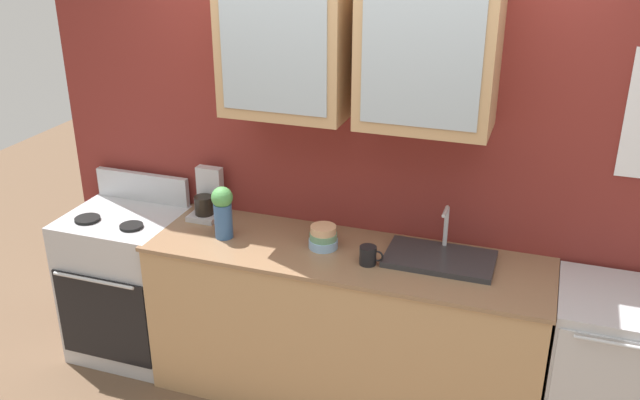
% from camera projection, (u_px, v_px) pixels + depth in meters
% --- Properties ---
extents(ground_plane, '(10.00, 10.00, 0.00)m').
position_uv_depth(ground_plane, '(342.00, 394.00, 4.08)').
color(ground_plane, brown).
extents(back_wall_unit, '(3.78, 0.47, 2.87)m').
position_uv_depth(back_wall_unit, '(364.00, 118.00, 3.70)').
color(back_wall_unit, maroon).
rests_on(back_wall_unit, ground_plane).
extents(counter, '(2.17, 0.63, 0.93)m').
position_uv_depth(counter, '(344.00, 327.00, 3.89)').
color(counter, tan).
rests_on(counter, ground_plane).
extents(stove_range, '(0.66, 0.61, 1.11)m').
position_uv_depth(stove_range, '(128.00, 284.00, 4.31)').
color(stove_range, silver).
rests_on(stove_range, ground_plane).
extents(sink_faucet, '(0.56, 0.33, 0.26)m').
position_uv_depth(sink_faucet, '(440.00, 258.00, 3.61)').
color(sink_faucet, '#2D2D30').
rests_on(sink_faucet, counter).
extents(bowl_stack, '(0.16, 0.16, 0.13)m').
position_uv_depth(bowl_stack, '(323.00, 237.00, 3.74)').
color(bowl_stack, '#8CB7E0').
rests_on(bowl_stack, counter).
extents(vase, '(0.12, 0.12, 0.30)m').
position_uv_depth(vase, '(223.00, 210.00, 3.81)').
color(vase, '#33598C').
rests_on(vase, counter).
extents(cup_near_sink, '(0.13, 0.09, 0.10)m').
position_uv_depth(cup_near_sink, '(368.00, 255.00, 3.57)').
color(cup_near_sink, black).
rests_on(cup_near_sink, counter).
extents(dishwasher, '(0.62, 0.61, 0.93)m').
position_uv_depth(dishwasher, '(612.00, 379.00, 3.46)').
color(dishwasher, silver).
rests_on(dishwasher, ground_plane).
extents(coffee_maker, '(0.17, 0.20, 0.29)m').
position_uv_depth(coffee_maker, '(208.00, 199.00, 4.10)').
color(coffee_maker, '#B7B7BC').
rests_on(coffee_maker, counter).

